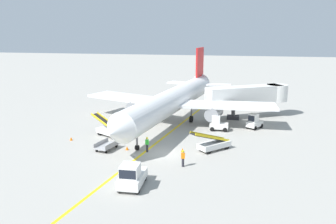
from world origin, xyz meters
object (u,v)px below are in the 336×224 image
object	(u,v)px
baggage_tug_near_wing	(218,124)
ground_crew_wing_walker	(147,144)
safety_cone_nose_left	(127,148)
airliner	(174,100)
ground_crew_marshaller	(183,158)
belt_loader_aft_hold	(109,130)
belt_loader_forward_hold	(213,143)
safety_cone_nose_right	(182,150)
safety_cone_wingtip_left	(71,139)
jet_bridge	(252,95)
baggage_tug_by_cargo_door	(254,122)
baggage_cart_loaded	(107,146)
pushback_tug	(132,176)

from	to	relation	value
baggage_tug_near_wing	ground_crew_wing_walker	size ratio (longest dim) A/B	1.42
baggage_tug_near_wing	safety_cone_nose_left	bearing A→B (deg)	-133.92
airliner	ground_crew_marshaller	distance (m)	16.31
baggage_tug_near_wing	belt_loader_aft_hold	bearing A→B (deg)	-158.45
belt_loader_forward_hold	safety_cone_nose_right	size ratio (longest dim) A/B	10.15
safety_cone_nose_right	safety_cone_wingtip_left	world-z (taller)	same
baggage_tug_near_wing	ground_crew_wing_walker	xyz separation A→B (m)	(-7.06, -9.97, -0.02)
safety_cone_nose_right	safety_cone_wingtip_left	bearing A→B (deg)	174.61
safety_cone_nose_right	baggage_tug_near_wing	bearing A→B (deg)	70.36
jet_bridge	baggage_tug_near_wing	size ratio (longest dim) A/B	5.12
baggage_tug_by_cargo_door	ground_crew_marshaller	world-z (taller)	baggage_tug_by_cargo_door
belt_loader_forward_hold	ground_crew_wing_walker	distance (m)	7.34
safety_cone_nose_right	safety_cone_nose_left	bearing A→B (deg)	-174.19
baggage_tug_by_cargo_door	ground_crew_wing_walker	world-z (taller)	baggage_tug_by_cargo_door
safety_cone_wingtip_left	baggage_tug_by_cargo_door	bearing A→B (deg)	24.08
ground_crew_marshaller	ground_crew_wing_walker	xyz separation A→B (m)	(-4.51, 3.37, 0.00)
safety_cone_nose_left	baggage_cart_loaded	bearing A→B (deg)	-170.99
jet_bridge	safety_cone_wingtip_left	bearing A→B (deg)	-143.52
ground_crew_wing_walker	pushback_tug	bearing A→B (deg)	-83.68
airliner	safety_cone_nose_right	xyz separation A→B (m)	(3.16, -11.47, -3.20)
jet_bridge	airliner	bearing A→B (deg)	-151.77
belt_loader_aft_hold	safety_cone_nose_left	distance (m)	5.97
baggage_tug_near_wing	safety_cone_nose_right	distance (m)	9.76
airliner	safety_cone_wingtip_left	xyz separation A→B (m)	(-10.73, -10.16, -3.20)
pushback_tug	belt_loader_forward_hold	world-z (taller)	belt_loader_forward_hold
baggage_tug_by_cargo_door	belt_loader_forward_hold	distance (m)	10.96
baggage_tug_near_wing	safety_cone_wingtip_left	size ratio (longest dim) A/B	5.49
pushback_tug	safety_cone_nose_right	bearing A→B (deg)	73.48
baggage_tug_near_wing	safety_cone_nose_right	world-z (taller)	baggage_tug_near_wing
baggage_tug_near_wing	belt_loader_forward_hold	size ratio (longest dim) A/B	0.54
jet_bridge	baggage_tug_near_wing	bearing A→B (deg)	-119.15
belt_loader_aft_hold	ground_crew_wing_walker	world-z (taller)	belt_loader_aft_hold
belt_loader_forward_hold	safety_cone_nose_left	xyz separation A→B (m)	(-9.43, -1.85, -0.56)
pushback_tug	ground_crew_marshaller	size ratio (longest dim) A/B	2.16
belt_loader_aft_hold	baggage_cart_loaded	size ratio (longest dim) A/B	1.29
airliner	ground_crew_marshaller	bearing A→B (deg)	-76.07
pushback_tug	ground_crew_marshaller	distance (m)	6.42
airliner	pushback_tug	xyz separation A→B (m)	(0.33, -21.00, -2.42)
safety_cone_wingtip_left	ground_crew_marshaller	bearing A→B (deg)	-20.57
baggage_cart_loaded	safety_cone_nose_right	distance (m)	8.46
belt_loader_forward_hold	belt_loader_aft_hold	distance (m)	13.51
belt_loader_forward_hold	safety_cone_nose_left	bearing A→B (deg)	-168.90
baggage_cart_loaded	ground_crew_marshaller	xyz separation A→B (m)	(9.13, -3.19, 0.44)
pushback_tug	safety_cone_wingtip_left	world-z (taller)	pushback_tug
belt_loader_aft_hold	baggage_cart_loaded	world-z (taller)	belt_loader_aft_hold
baggage_tug_near_wing	safety_cone_wingtip_left	bearing A→B (deg)	-155.40
jet_bridge	safety_cone_nose_right	distance (m)	19.36
baggage_cart_loaded	safety_cone_nose_right	xyz separation A→B (m)	(8.40, 0.98, -0.25)
baggage_cart_loaded	ground_crew_marshaller	world-z (taller)	ground_crew_marshaller
belt_loader_forward_hold	baggage_cart_loaded	size ratio (longest dim) A/B	1.16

